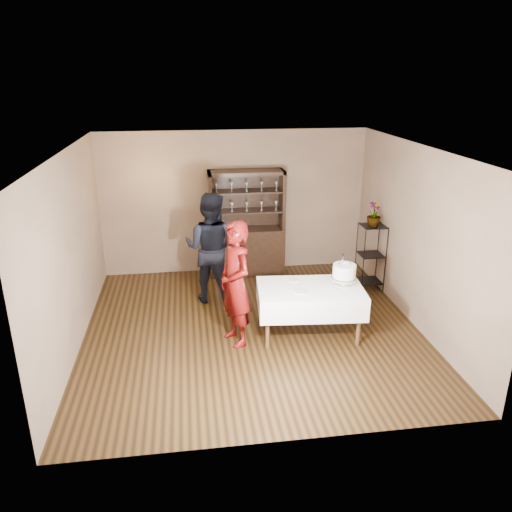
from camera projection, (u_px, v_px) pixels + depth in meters
The scene contains 14 objects.
floor at pixel (252, 328), 7.61m from camera, with size 5.00×5.00×0.00m, color black.
ceiling at pixel (252, 150), 6.67m from camera, with size 5.00×5.00×0.00m, color white.
back_wall at pixel (234, 203), 9.46m from camera, with size 5.00×0.02×2.70m, color brown.
wall_left at pixel (71, 253), 6.81m from camera, with size 0.02×5.00×2.70m, color brown.
wall_right at pixel (417, 237), 7.47m from camera, with size 0.02×5.00×2.70m, color brown.
china_hutch at pixel (247, 240), 9.50m from camera, with size 1.40×0.48×2.00m.
plant_etagere at pixel (371, 255), 8.80m from camera, with size 0.42×0.42×1.20m.
cake_table at pixel (310, 299), 7.26m from camera, with size 1.59×1.06×0.76m.
woman at pixel (236, 284), 6.94m from camera, with size 0.66×0.43×1.81m, color #3D0508.
man at pixel (211, 248), 8.27m from camera, with size 0.91×0.71×1.87m, color black.
cake at pixel (344, 273), 7.19m from camera, with size 0.43×0.43×0.51m.
plate_near at pixel (301, 291), 7.05m from camera, with size 0.21×0.21×0.01m, color white.
plate_far at pixel (294, 280), 7.43m from camera, with size 0.18×0.18×0.01m, color white.
potted_plant at pixel (374, 214), 8.50m from camera, with size 0.24×0.24×0.42m, color #486831.
Camera 1 is at (-0.89, -6.69, 3.68)m, focal length 35.00 mm.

